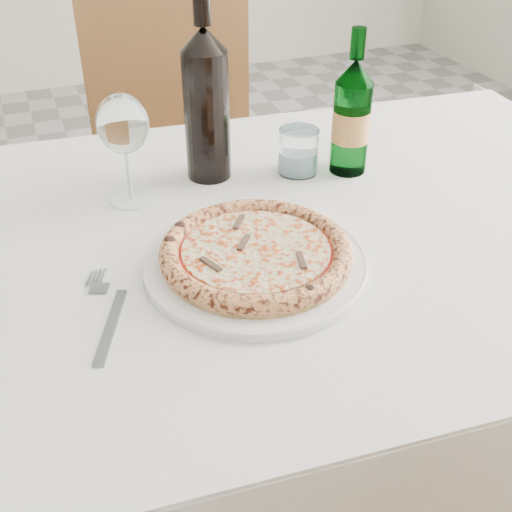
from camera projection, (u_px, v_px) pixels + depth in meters
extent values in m
cube|color=brown|center=(233.00, 247.00, 1.01)|extent=(1.51, 0.94, 0.04)
cube|color=white|center=(233.00, 235.00, 1.00)|extent=(1.58, 1.01, 0.01)
cube|color=white|center=(166.00, 177.00, 1.40)|extent=(1.51, 0.01, 0.22)
cylinder|color=brown|center=(428.00, 246.00, 1.69)|extent=(0.06, 0.06, 0.71)
cube|color=brown|center=(175.00, 203.00, 1.69)|extent=(0.53, 0.53, 0.04)
cube|color=brown|center=(168.00, 86.00, 1.71)|extent=(0.43, 0.15, 0.46)
cylinder|color=brown|center=(240.00, 237.00, 1.99)|extent=(0.04, 0.04, 0.43)
cylinder|color=brown|center=(252.00, 312.00, 1.69)|extent=(0.04, 0.04, 0.43)
cylinder|color=brown|center=(120.00, 244.00, 1.96)|extent=(0.04, 0.04, 0.43)
cylinder|color=brown|center=(110.00, 321.00, 1.66)|extent=(0.04, 0.04, 0.43)
cylinder|color=white|center=(256.00, 264.00, 0.91)|extent=(0.32, 0.32, 0.01)
torus|color=white|center=(256.00, 261.00, 0.91)|extent=(0.32, 0.32, 0.01)
cylinder|color=tan|center=(256.00, 256.00, 0.91)|extent=(0.27, 0.27, 0.01)
torus|color=tan|center=(256.00, 251.00, 0.90)|extent=(0.27, 0.27, 0.03)
cylinder|color=red|center=(256.00, 251.00, 0.90)|extent=(0.23, 0.23, 0.00)
cylinder|color=beige|center=(256.00, 250.00, 0.90)|extent=(0.21, 0.21, 0.00)
cube|color=#382922|center=(274.00, 243.00, 0.91)|extent=(0.04, 0.01, 0.00)
cube|color=#382922|center=(245.00, 232.00, 0.93)|extent=(0.01, 0.04, 0.00)
cube|color=#382922|center=(216.00, 256.00, 0.88)|extent=(0.04, 0.01, 0.00)
cube|color=#382922|center=(264.00, 259.00, 0.87)|extent=(0.01, 0.04, 0.00)
cube|color=slate|center=(111.00, 327.00, 0.81)|extent=(0.07, 0.14, 0.00)
cube|color=slate|center=(99.00, 287.00, 0.88)|extent=(0.03, 0.03, 0.00)
cylinder|color=slate|center=(89.00, 277.00, 0.89)|extent=(0.00, 0.04, 0.00)
cylinder|color=slate|center=(93.00, 276.00, 0.90)|extent=(0.00, 0.04, 0.00)
cylinder|color=slate|center=(98.00, 275.00, 0.90)|extent=(0.00, 0.04, 0.00)
cylinder|color=slate|center=(102.00, 274.00, 0.90)|extent=(0.00, 0.04, 0.00)
cylinder|color=white|center=(132.00, 199.00, 1.08)|extent=(0.07, 0.07, 0.00)
cylinder|color=white|center=(129.00, 173.00, 1.05)|extent=(0.01, 0.01, 0.09)
ellipsoid|color=white|center=(122.00, 124.00, 1.00)|extent=(0.08, 0.08, 0.10)
cylinder|color=white|center=(298.00, 151.00, 1.15)|extent=(0.07, 0.07, 0.08)
cylinder|color=#C2E5FF|center=(298.00, 161.00, 1.16)|extent=(0.06, 0.06, 0.04)
cylinder|color=#297D3B|center=(351.00, 128.00, 1.13)|extent=(0.07, 0.07, 0.16)
cone|color=#297D3B|center=(356.00, 71.00, 1.07)|extent=(0.07, 0.07, 0.04)
cylinder|color=#297D3B|center=(358.00, 43.00, 1.05)|extent=(0.02, 0.02, 0.05)
cylinder|color=#D5C65D|center=(351.00, 126.00, 1.13)|extent=(0.07, 0.07, 0.06)
cylinder|color=black|center=(207.00, 116.00, 1.09)|extent=(0.08, 0.08, 0.22)
cone|color=black|center=(203.00, 38.00, 1.02)|extent=(0.08, 0.08, 0.04)
cylinder|color=black|center=(202.00, 6.00, 0.99)|extent=(0.03, 0.03, 0.06)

